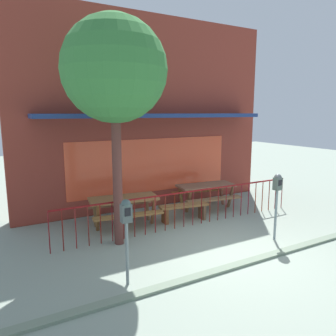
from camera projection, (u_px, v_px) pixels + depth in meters
ground at (235, 252)px, 6.96m from camera, size 40.00×40.00×0.00m
pub_storefront at (149, 114)px, 10.12m from camera, size 8.41×1.40×5.94m
patio_fence_front at (189, 202)px, 8.47m from camera, size 7.09×0.04×0.97m
picnic_table_left at (124, 203)px, 8.56m from camera, size 1.97×1.60×0.79m
picnic_table_right at (206, 190)px, 10.08m from camera, size 1.96×1.58×0.79m
patio_bench at (184, 209)px, 8.92m from camera, size 1.43×0.54×0.48m
parking_meter_near at (277, 189)px, 7.46m from camera, size 0.18×0.17×1.61m
parking_meter_far at (126, 219)px, 5.47m from camera, size 0.18×0.17×1.56m
street_tree at (114, 71)px, 6.78m from camera, size 2.27×2.27×5.05m
curb_edge at (252, 262)px, 6.51m from camera, size 11.78×0.20×0.11m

